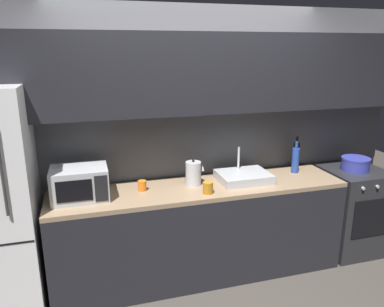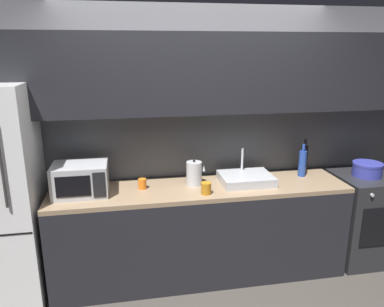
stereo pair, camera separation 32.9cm
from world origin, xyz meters
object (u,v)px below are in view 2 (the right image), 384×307
(wine_bottle_blue, at_px, (302,163))
(mug_amber, at_px, (206,188))
(kettle, at_px, (194,173))
(microwave, at_px, (80,179))
(cooking_pot, at_px, (367,169))
(mug_orange, at_px, (142,184))
(oven_range, at_px, (363,217))
(wine_bottle_dark, at_px, (304,159))

(wine_bottle_blue, bearing_deg, mug_amber, -164.17)
(kettle, relative_size, mug_amber, 2.35)
(kettle, height_order, mug_amber, kettle)
(kettle, xyz_separation_m, mug_amber, (0.06, -0.24, -0.06))
(microwave, height_order, cooking_pot, microwave)
(wine_bottle_blue, relative_size, mug_orange, 3.50)
(kettle, distance_m, cooking_pot, 1.72)
(oven_range, distance_m, kettle, 1.83)
(oven_range, xyz_separation_m, wine_bottle_dark, (-0.58, 0.22, 0.59))
(oven_range, bearing_deg, cooking_pot, 175.88)
(wine_bottle_dark, distance_m, mug_orange, 1.64)
(kettle, xyz_separation_m, wine_bottle_dark, (1.16, 0.16, 0.03))
(microwave, xyz_separation_m, cooking_pot, (2.72, -0.02, -0.07))
(microwave, height_order, kettle, microwave)
(kettle, distance_m, mug_orange, 0.48)
(oven_range, bearing_deg, mug_amber, -174.04)
(wine_bottle_dark, xyz_separation_m, mug_orange, (-1.63, -0.17, -0.10))
(oven_range, relative_size, mug_amber, 8.67)
(microwave, relative_size, kettle, 1.89)
(microwave, xyz_separation_m, kettle, (1.00, 0.04, -0.02))
(mug_amber, bearing_deg, cooking_pot, 6.08)
(microwave, relative_size, cooking_pot, 1.62)
(oven_range, relative_size, wine_bottle_blue, 2.80)
(wine_bottle_blue, distance_m, cooking_pot, 0.65)
(mug_orange, bearing_deg, microwave, -176.50)
(kettle, xyz_separation_m, mug_orange, (-0.47, -0.01, -0.06))
(oven_range, relative_size, cooking_pot, 3.16)
(kettle, height_order, wine_bottle_blue, wine_bottle_blue)
(wine_bottle_blue, relative_size, cooking_pot, 1.13)
(wine_bottle_dark, distance_m, cooking_pot, 0.61)
(kettle, relative_size, mug_orange, 2.65)
(mug_amber, bearing_deg, wine_bottle_dark, 19.91)
(mug_amber, distance_m, cooking_pot, 1.67)
(mug_amber, xyz_separation_m, cooking_pot, (1.66, 0.18, 0.02))
(oven_range, bearing_deg, microwave, 179.59)
(wine_bottle_blue, height_order, cooking_pot, wine_bottle_blue)
(microwave, distance_m, wine_bottle_dark, 2.17)
(wine_bottle_blue, height_order, mug_amber, wine_bottle_blue)
(oven_range, xyz_separation_m, mug_orange, (-2.22, 0.05, 0.50))
(microwave, xyz_separation_m, wine_bottle_blue, (2.09, 0.10, -0.00))
(oven_range, bearing_deg, kettle, 177.89)
(cooking_pot, bearing_deg, kettle, 177.91)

